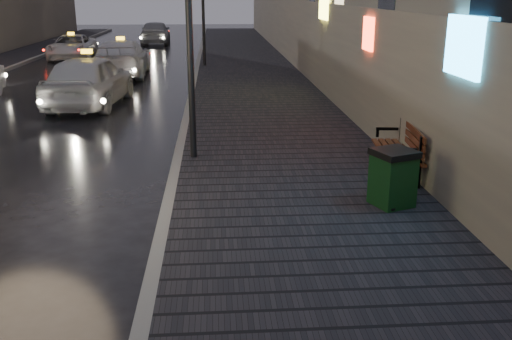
{
  "coord_description": "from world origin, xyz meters",
  "views": [
    {
      "loc": [
        2.36,
        -5.99,
        3.61
      ],
      "look_at": [
        2.98,
        2.72,
        0.85
      ],
      "focal_mm": 40.0,
      "sensor_mm": 36.0,
      "label": 1
    }
  ],
  "objects_px": {
    "taxi_far": "(72,47)",
    "car_far": "(155,32)",
    "taxi_near": "(89,80)",
    "taxi_mid": "(122,58)",
    "bench": "(401,150)",
    "trash_bin": "(393,177)"
  },
  "relations": [
    {
      "from": "taxi_near",
      "to": "taxi_far",
      "type": "distance_m",
      "value": 14.34
    },
    {
      "from": "taxi_far",
      "to": "taxi_near",
      "type": "bearing_deg",
      "value": -76.75
    },
    {
      "from": "bench",
      "to": "taxi_near",
      "type": "height_order",
      "value": "taxi_near"
    },
    {
      "from": "taxi_near",
      "to": "car_far",
      "type": "height_order",
      "value": "taxi_near"
    },
    {
      "from": "taxi_far",
      "to": "car_far",
      "type": "relative_size",
      "value": 0.98
    },
    {
      "from": "bench",
      "to": "taxi_near",
      "type": "xyz_separation_m",
      "value": [
        -7.64,
        8.31,
        0.2
      ]
    },
    {
      "from": "taxi_mid",
      "to": "taxi_far",
      "type": "relative_size",
      "value": 1.16
    },
    {
      "from": "bench",
      "to": "trash_bin",
      "type": "relative_size",
      "value": 2.07
    },
    {
      "from": "taxi_far",
      "to": "taxi_mid",
      "type": "bearing_deg",
      "value": -63.86
    },
    {
      "from": "taxi_near",
      "to": "car_far",
      "type": "xyz_separation_m",
      "value": [
        -0.06,
        22.59,
        -0.03
      ]
    },
    {
      "from": "bench",
      "to": "taxi_near",
      "type": "bearing_deg",
      "value": 138.05
    },
    {
      "from": "trash_bin",
      "to": "taxi_far",
      "type": "bearing_deg",
      "value": 93.22
    },
    {
      "from": "trash_bin",
      "to": "taxi_far",
      "type": "relative_size",
      "value": 0.21
    },
    {
      "from": "taxi_near",
      "to": "taxi_far",
      "type": "relative_size",
      "value": 1.06
    },
    {
      "from": "taxi_far",
      "to": "car_far",
      "type": "distance_m",
      "value": 9.51
    },
    {
      "from": "bench",
      "to": "taxi_far",
      "type": "bearing_deg",
      "value": 122.7
    },
    {
      "from": "taxi_far",
      "to": "car_far",
      "type": "xyz_separation_m",
      "value": [
        3.71,
        8.75,
        0.16
      ]
    },
    {
      "from": "taxi_mid",
      "to": "bench",
      "type": "bearing_deg",
      "value": 114.91
    },
    {
      "from": "bench",
      "to": "car_far",
      "type": "distance_m",
      "value": 31.84
    },
    {
      "from": "taxi_far",
      "to": "car_far",
      "type": "height_order",
      "value": "car_far"
    },
    {
      "from": "taxi_mid",
      "to": "car_far",
      "type": "height_order",
      "value": "car_far"
    },
    {
      "from": "taxi_far",
      "to": "car_far",
      "type": "bearing_deg",
      "value": 65.04
    }
  ]
}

